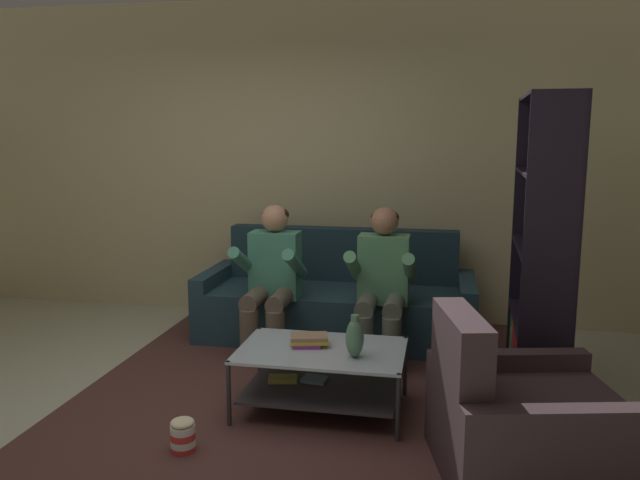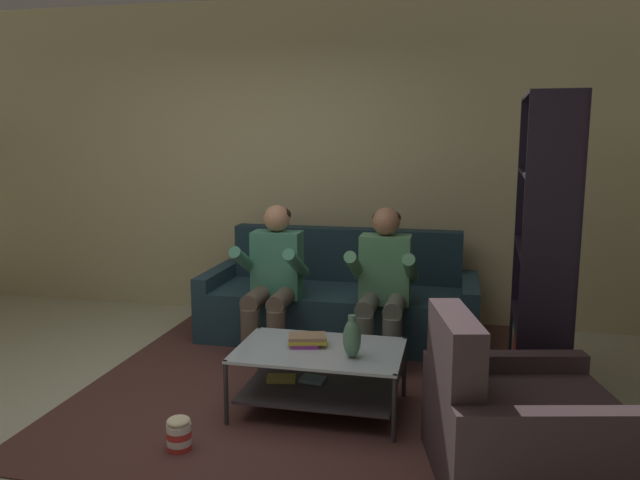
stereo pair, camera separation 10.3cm
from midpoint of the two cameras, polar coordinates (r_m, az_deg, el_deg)
ground at (r=3.89m, az=-12.19°, el=-16.49°), size 16.80×16.80×0.00m
back_partition at (r=5.84m, az=-3.09°, el=7.19°), size 8.40×0.12×2.90m
couch at (r=5.30m, az=1.02°, el=-5.75°), size 2.26×0.86×0.89m
person_seated_left at (r=4.82m, az=-5.07°, el=-3.17°), size 0.50×0.58×1.16m
person_seated_right at (r=4.65m, az=5.08°, el=-3.62°), size 0.50×0.58×1.16m
coffee_table at (r=3.92m, az=-0.70°, el=-11.74°), size 1.01×0.66×0.40m
area_rug at (r=4.58m, az=0.03°, el=-12.09°), size 3.10×3.40×0.01m
vase at (r=3.70m, az=2.40°, el=-8.90°), size 0.11×0.11×0.26m
book_stack at (r=3.91m, az=-1.81°, el=-9.14°), size 0.27×0.20×0.07m
bookshelf at (r=4.38m, az=19.40°, el=-2.53°), size 0.36×1.04×1.95m
armchair at (r=3.37m, az=17.09°, el=-15.87°), size 1.04×1.00×0.85m
popcorn_tub at (r=3.61m, az=-13.26°, el=-16.99°), size 0.14×0.14×0.19m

